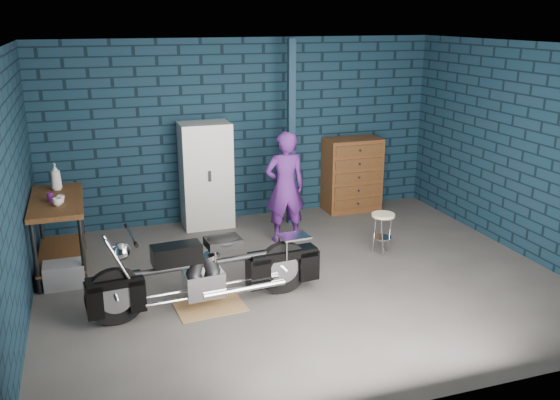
{
  "coord_description": "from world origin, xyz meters",
  "views": [
    {
      "loc": [
        -2.28,
        -6.02,
        3.0
      ],
      "look_at": [
        -0.17,
        0.3,
        0.92
      ],
      "focal_mm": 38.0,
      "sensor_mm": 36.0,
      "label": 1
    }
  ],
  "objects_px": {
    "tool_chest": "(352,175)",
    "motorcycle": "(208,265)",
    "person": "(285,187)",
    "shop_stool": "(382,234)",
    "locker": "(206,175)",
    "storage_bin": "(64,275)",
    "workbench": "(60,235)"
  },
  "relations": [
    {
      "from": "tool_chest",
      "to": "motorcycle",
      "type": "bearing_deg",
      "value": -138.32
    },
    {
      "from": "person",
      "to": "tool_chest",
      "type": "xyz_separation_m",
      "value": [
        1.45,
        0.94,
        -0.19
      ]
    },
    {
      "from": "person",
      "to": "shop_stool",
      "type": "bearing_deg",
      "value": 143.16
    },
    {
      "from": "locker",
      "to": "storage_bin",
      "type": "bearing_deg",
      "value": -142.74
    },
    {
      "from": "motorcycle",
      "to": "person",
      "type": "height_order",
      "value": "person"
    },
    {
      "from": "motorcycle",
      "to": "tool_chest",
      "type": "distance_m",
      "value": 3.84
    },
    {
      "from": "storage_bin",
      "to": "locker",
      "type": "bearing_deg",
      "value": 37.26
    },
    {
      "from": "motorcycle",
      "to": "shop_stool",
      "type": "height_order",
      "value": "motorcycle"
    },
    {
      "from": "motorcycle",
      "to": "person",
      "type": "xyz_separation_m",
      "value": [
        1.41,
        1.61,
        0.29
      ]
    },
    {
      "from": "locker",
      "to": "motorcycle",
      "type": "bearing_deg",
      "value": -101.45
    },
    {
      "from": "shop_stool",
      "to": "tool_chest",
      "type": "bearing_deg",
      "value": 77.38
    },
    {
      "from": "person",
      "to": "tool_chest",
      "type": "bearing_deg",
      "value": -144.57
    },
    {
      "from": "person",
      "to": "storage_bin",
      "type": "relative_size",
      "value": 3.41
    },
    {
      "from": "workbench",
      "to": "storage_bin",
      "type": "height_order",
      "value": "workbench"
    },
    {
      "from": "motorcycle",
      "to": "shop_stool",
      "type": "bearing_deg",
      "value": 12.53
    },
    {
      "from": "workbench",
      "to": "storage_bin",
      "type": "distance_m",
      "value": 0.58
    },
    {
      "from": "motorcycle",
      "to": "shop_stool",
      "type": "xyz_separation_m",
      "value": [
        2.46,
        0.75,
        -0.2
      ]
    },
    {
      "from": "workbench",
      "to": "motorcycle",
      "type": "distance_m",
      "value": 2.14
    },
    {
      "from": "person",
      "to": "shop_stool",
      "type": "height_order",
      "value": "person"
    },
    {
      "from": "workbench",
      "to": "shop_stool",
      "type": "relative_size",
      "value": 2.56
    },
    {
      "from": "motorcycle",
      "to": "locker",
      "type": "relative_size",
      "value": 1.4
    },
    {
      "from": "workbench",
      "to": "motorcycle",
      "type": "bearing_deg",
      "value": -45.33
    },
    {
      "from": "motorcycle",
      "to": "locker",
      "type": "xyz_separation_m",
      "value": [
        0.52,
        2.55,
        0.3
      ]
    },
    {
      "from": "storage_bin",
      "to": "locker",
      "type": "height_order",
      "value": "locker"
    },
    {
      "from": "motorcycle",
      "to": "tool_chest",
      "type": "xyz_separation_m",
      "value": [
        2.86,
        2.55,
        0.11
      ]
    },
    {
      "from": "storage_bin",
      "to": "shop_stool",
      "type": "height_order",
      "value": "shop_stool"
    },
    {
      "from": "storage_bin",
      "to": "tool_chest",
      "type": "relative_size",
      "value": 0.39
    },
    {
      "from": "workbench",
      "to": "tool_chest",
      "type": "bearing_deg",
      "value": 13.26
    },
    {
      "from": "locker",
      "to": "tool_chest",
      "type": "relative_size",
      "value": 1.33
    },
    {
      "from": "motorcycle",
      "to": "person",
      "type": "relative_size",
      "value": 1.4
    },
    {
      "from": "person",
      "to": "shop_stool",
      "type": "distance_m",
      "value": 1.44
    },
    {
      "from": "tool_chest",
      "to": "workbench",
      "type": "bearing_deg",
      "value": -166.74
    }
  ]
}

